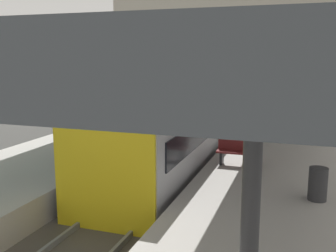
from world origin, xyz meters
The scene contains 14 objects.
ground_plane centered at (0.00, 0.00, 0.00)m, with size 80.00×80.00×0.00m, color #383835.
platform_left centered at (-3.80, 0.00, 0.50)m, with size 4.40×28.00×1.00m, color #ADA8A0.
platform_right centered at (3.80, 0.00, 0.50)m, with size 4.40×28.00×1.00m, color #ADA8A0.
track_ballast centered at (0.00, 0.00, 0.10)m, with size 3.20×28.00×0.20m, color #4C4742.
rail_near_side centered at (-0.72, 0.00, 0.27)m, with size 0.08×28.00×0.14m, color slate.
rail_far_side centered at (0.72, 0.00, 0.27)m, with size 0.08×28.00×0.14m, color slate.
commuter_train centered at (0.00, 5.05, 1.73)m, with size 2.78×13.65×3.10m.
canopy_left centered at (-3.80, 1.40, 4.21)m, with size 4.18×21.00×3.33m.
canopy_right centered at (3.80, 1.40, 4.33)m, with size 4.18×21.00×3.45m.
platform_bench centered at (2.61, 2.33, 1.46)m, with size 1.40×0.41×0.86m.
platform_sign centered at (2.97, 5.41, 2.62)m, with size 0.90×0.08×2.21m.
litter_bin centered at (4.83, -0.09, 1.40)m, with size 0.44×0.44×0.80m, color #2D2D30.
passenger_near_bench centered at (-5.03, 4.26, 1.93)m, with size 0.36×0.36×1.77m.
station_building_backdrop centered at (-0.05, 20.00, 5.50)m, with size 18.00×6.00×11.00m, color #A89E8E.
Camera 1 is at (4.30, -9.57, 4.39)m, focal length 41.33 mm.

